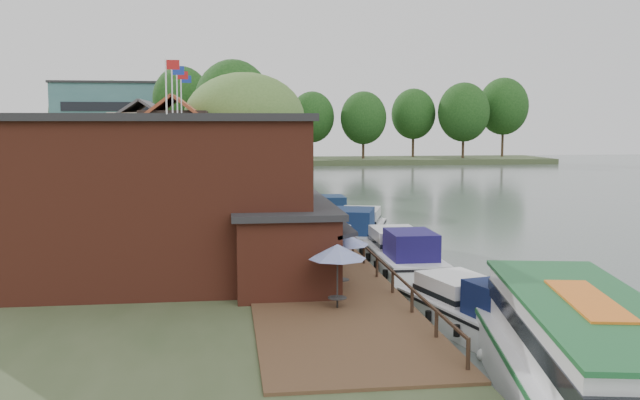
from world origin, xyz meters
name	(u,v)px	position (x,y,z in m)	size (l,w,h in m)	color
ground	(476,287)	(0.00, 0.00, 0.00)	(260.00, 260.00, 0.00)	#495551
land_bank	(26,204)	(-30.00, 35.00, 0.50)	(50.00, 140.00, 1.00)	#384728
quay_deck	(292,236)	(-8.00, 10.00, 1.05)	(6.00, 50.00, 0.10)	#47301E
quay_rail	(334,227)	(-5.30, 10.50, 1.50)	(0.20, 49.00, 1.00)	black
pub	(177,197)	(-14.00, -1.00, 4.65)	(20.00, 11.00, 7.30)	maroon
hotel_block	(153,127)	(-22.00, 70.00, 7.15)	(25.40, 12.40, 12.30)	#38666B
cottage_a	(177,164)	(-15.00, 14.00, 5.25)	(8.60, 7.60, 8.50)	black
cottage_b	(146,157)	(-18.00, 24.00, 5.25)	(9.60, 8.60, 8.50)	beige
cottage_c	(202,151)	(-14.00, 33.00, 5.25)	(7.60, 7.60, 8.50)	black
willow	(245,146)	(-10.50, 19.00, 6.21)	(8.60, 8.60, 10.43)	#476B2D
umbrella_0	(337,276)	(-7.86, -6.99, 2.29)	(2.15, 2.15, 2.38)	navy
umbrella_1	(341,260)	(-7.25, -4.01, 2.29)	(2.33, 2.33, 2.38)	#1B2E97
umbrella_2	(330,249)	(-7.33, -1.39, 2.29)	(2.41, 2.41, 2.38)	#1A448F
umbrella_3	(327,239)	(-7.06, 1.31, 2.29)	(2.39, 2.39, 2.38)	#1A4591
umbrella_4	(301,228)	(-7.95, 4.82, 2.29)	(2.21, 2.21, 2.38)	navy
umbrella_5	(309,222)	(-7.27, 7.03, 2.29)	(2.21, 2.21, 2.38)	#1F1A94
cruiser_0	(478,305)	(-2.59, -7.39, 1.14)	(3.05, 9.45, 2.27)	white
cruiser_1	(402,249)	(-2.70, 3.90, 1.23)	(3.27, 10.12, 2.46)	white
cruiser_2	(357,226)	(-3.62, 12.07, 1.31)	(3.45, 10.66, 2.62)	silver
cruiser_3	(328,208)	(-3.90, 23.08, 1.14)	(3.05, 9.45, 2.27)	silver
tour_boat	(594,367)	(-2.53, -15.72, 1.65)	(4.24, 15.07, 3.29)	silver
swan	(483,354)	(-3.43, -10.23, 0.22)	(0.44, 0.44, 0.44)	white
bank_tree_0	(233,124)	(-11.04, 43.08, 7.70)	(8.14, 8.14, 13.40)	#143811
bank_tree_1	(182,124)	(-16.84, 51.45, 7.64)	(6.56, 6.56, 13.28)	#143811
bank_tree_2	(230,122)	(-11.33, 59.53, 7.91)	(7.02, 7.02, 13.82)	#143811
bank_tree_3	(191,124)	(-17.03, 78.30, 7.56)	(7.26, 7.26, 13.12)	#143811
bank_tree_4	(190,129)	(-17.61, 87.19, 6.71)	(6.56, 6.56, 11.43)	#143811
bank_tree_5	(217,122)	(-13.26, 92.80, 7.95)	(8.05, 8.05, 13.91)	#143811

